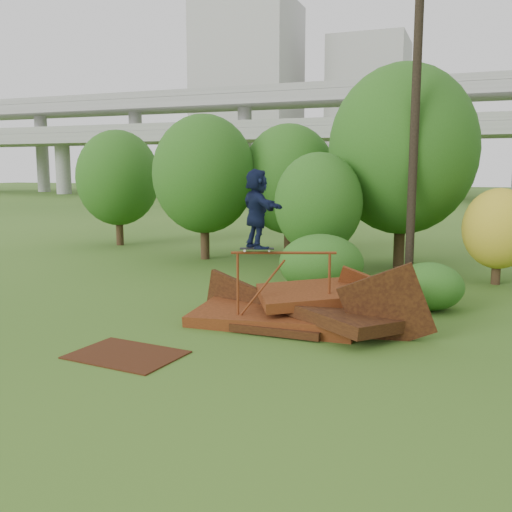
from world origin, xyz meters
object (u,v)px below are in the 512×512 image
(skater, at_px, (257,209))
(utility_pole, at_px, (415,109))
(scrap_pile, at_px, (300,310))
(flat_plate, at_px, (126,355))

(skater, height_order, utility_pole, utility_pole)
(scrap_pile, bearing_deg, utility_pole, 74.13)
(scrap_pile, relative_size, utility_pole, 0.54)
(skater, relative_size, flat_plate, 0.85)
(flat_plate, relative_size, utility_pole, 0.19)
(skater, xyz_separation_m, flat_plate, (-1.68, -2.80, -2.73))
(utility_pole, bearing_deg, scrap_pile, -105.87)
(scrap_pile, height_order, utility_pole, utility_pole)
(scrap_pile, bearing_deg, skater, -145.41)
(scrap_pile, xyz_separation_m, skater, (-0.86, -0.59, 2.40))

